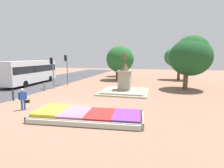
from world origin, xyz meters
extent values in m
plane|color=#8C6651|center=(0.00, 0.00, 0.00)|extent=(92.85, 92.85, 0.00)
cube|color=#38281C|center=(2.04, -1.15, 0.15)|extent=(6.91, 3.09, 0.31)
cube|color=gray|center=(2.16, -2.43, 0.17)|extent=(6.89, 0.74, 0.35)
cube|color=gray|center=(1.92, 0.13, 0.17)|extent=(6.89, 0.74, 0.35)
cube|color=gray|center=(-1.35, -1.47, 0.17)|extent=(0.35, 2.67, 0.35)
cube|color=gray|center=(5.42, -0.83, 0.17)|extent=(0.35, 2.67, 0.35)
cube|color=yellow|center=(-0.39, -1.38, 0.42)|extent=(1.83, 2.42, 0.22)
cube|color=#D86699|center=(1.23, -1.23, 0.38)|extent=(1.83, 2.42, 0.14)
cube|color=red|center=(2.85, -1.07, 0.37)|extent=(1.83, 2.42, 0.11)
cube|color=#72339E|center=(4.47, -0.92, 0.37)|extent=(1.83, 2.42, 0.12)
cube|color=#B2BCAD|center=(2.16, -2.48, 0.17)|extent=(6.55, 0.81, 0.28)
cube|color=gray|center=(2.75, 7.63, 0.07)|extent=(5.15, 5.15, 0.14)
cube|color=gray|center=(2.75, 7.63, 0.21)|extent=(4.40, 4.40, 0.14)
cube|color=#9E937F|center=(2.75, 7.63, 1.28)|extent=(1.27, 1.27, 1.99)
cube|color=#9E937F|center=(2.75, 7.63, 2.34)|extent=(1.50, 1.50, 0.12)
cone|color=brown|center=(2.75, 7.63, 2.94)|extent=(0.95, 0.95, 1.09)
cylinder|color=brown|center=(2.75, 7.63, 3.81)|extent=(0.41, 0.41, 0.63)
sphere|color=brown|center=(2.75, 7.63, 4.26)|extent=(0.28, 0.28, 0.28)
cylinder|color=brown|center=(2.81, 7.38, 3.93)|extent=(0.20, 0.48, 0.51)
cylinder|color=slate|center=(-6.04, 7.73, 1.89)|extent=(0.12, 0.12, 3.79)
cube|color=black|center=(-6.24, 7.75, 3.39)|extent=(0.27, 0.31, 0.80)
cylinder|color=#4B0808|center=(-6.38, 7.77, 3.65)|extent=(0.05, 0.14, 0.14)
cylinder|color=#543E08|center=(-6.38, 7.77, 3.39)|extent=(0.05, 0.14, 0.14)
cylinder|color=green|center=(-6.38, 7.77, 3.12)|extent=(0.05, 0.14, 0.14)
cube|color=gold|center=(-6.14, 7.74, 1.05)|extent=(0.12, 0.17, 0.20)
cylinder|color=slate|center=(-5.81, 10.72, 2.06)|extent=(0.12, 0.12, 4.11)
cube|color=black|center=(-6.01, 10.72, 3.71)|extent=(0.25, 0.28, 0.80)
cylinder|color=#4B0808|center=(-6.14, 10.73, 3.98)|extent=(0.03, 0.14, 0.14)
cylinder|color=#543E08|center=(-6.14, 10.73, 3.71)|extent=(0.03, 0.14, 0.14)
cylinder|color=green|center=(-6.14, 10.73, 3.45)|extent=(0.03, 0.14, 0.14)
cube|color=gold|center=(-5.91, 10.72, 1.05)|extent=(0.10, 0.16, 0.20)
cube|color=silver|center=(-11.34, 10.09, 1.79)|extent=(3.05, 9.83, 2.87)
cube|color=black|center=(-11.34, 10.09, 2.22)|extent=(3.06, 9.54, 0.92)
cube|color=#AFAFB3|center=(-11.34, 10.09, 3.27)|extent=(2.99, 9.64, 0.10)
cylinder|color=black|center=(-12.67, 13.18, 0.45)|extent=(0.33, 0.91, 0.90)
cylinder|color=black|center=(-10.34, 13.31, 0.45)|extent=(0.33, 0.91, 0.90)
cylinder|color=black|center=(-12.37, 7.37, 0.45)|extent=(0.33, 0.91, 0.90)
cylinder|color=black|center=(-10.03, 7.49, 0.45)|extent=(0.33, 0.91, 0.90)
cylinder|color=#264CA5|center=(-3.30, -0.67, 0.40)|extent=(0.13, 0.13, 0.80)
cylinder|color=#264CA5|center=(-3.18, -0.53, 0.40)|extent=(0.13, 0.13, 0.80)
cube|color=#264CA5|center=(-3.24, -0.60, 1.08)|extent=(0.42, 0.43, 0.57)
cylinder|color=#264CA5|center=(-3.40, -0.78, 1.06)|extent=(0.09, 0.09, 0.54)
cylinder|color=#264CA5|center=(-3.08, -0.42, 1.06)|extent=(0.09, 0.09, 0.54)
sphere|color=beige|center=(-3.24, -0.60, 1.50)|extent=(0.21, 0.21, 0.21)
cube|color=black|center=(-3.04, -0.38, 0.60)|extent=(0.28, 0.29, 0.22)
cylinder|color=#2D2D33|center=(-6.18, 1.55, 0.43)|extent=(0.16, 0.16, 0.86)
sphere|color=#2D2D33|center=(-6.18, 1.55, 0.90)|extent=(0.17, 0.17, 0.17)
cylinder|color=slate|center=(-6.26, 6.15, 0.43)|extent=(0.15, 0.15, 0.86)
sphere|color=slate|center=(-6.26, 6.15, 0.91)|extent=(0.17, 0.17, 0.17)
cylinder|color=#4C3823|center=(-1.01, 23.99, 1.63)|extent=(0.56, 0.56, 3.26)
ellipsoid|color=#25592A|center=(-1.21, 23.57, 4.23)|extent=(3.02, 3.19, 2.65)
ellipsoid|color=#205C26|center=(-0.74, 24.53, 4.65)|extent=(2.72, 2.37, 2.43)
ellipsoid|color=#235B2A|center=(-0.55, 23.75, 4.54)|extent=(2.63, 2.57, 2.11)
cylinder|color=brown|center=(9.46, 11.13, 1.22)|extent=(0.53, 0.53, 2.45)
ellipsoid|color=#1B4B23|center=(9.86, 11.30, 3.84)|extent=(4.80, 4.92, 4.37)
ellipsoid|color=#1C4F21|center=(10.01, 11.33, 4.68)|extent=(3.69, 3.67, 3.28)
cylinder|color=#4C3823|center=(9.70, 20.32, 1.07)|extent=(0.44, 0.44, 2.14)
ellipsoid|color=#2F6D33|center=(9.01, 20.67, 3.89)|extent=(3.53, 3.07, 3.24)
ellipsoid|color=#306836|center=(10.30, 20.00, 3.17)|extent=(3.30, 2.89, 2.75)
ellipsoid|color=#306936|center=(10.09, 20.92, 3.10)|extent=(2.75, 2.64, 2.37)
cylinder|color=#4C3823|center=(-0.39, 17.82, 1.03)|extent=(0.43, 0.43, 2.05)
ellipsoid|color=#225E2B|center=(0.15, 17.53, 3.50)|extent=(4.53, 3.98, 4.35)
ellipsoid|color=#215F24|center=(-0.31, 18.53, 3.74)|extent=(3.90, 3.37, 3.09)
camera|label=1|loc=(6.12, -10.95, 3.83)|focal=28.00mm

